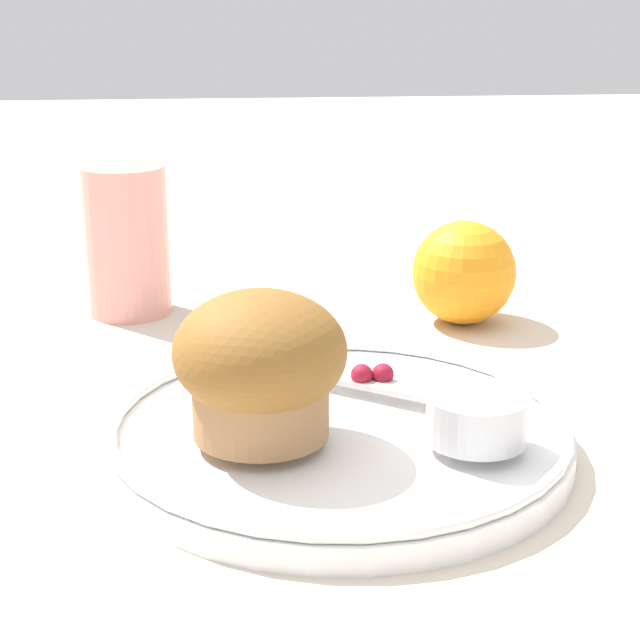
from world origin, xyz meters
The scene contains 8 objects.
ground_plane centered at (0.00, 0.00, 0.00)m, with size 3.00×3.00×0.00m, color beige.
plate centered at (0.01, -0.01, 0.01)m, with size 0.24×0.24×0.02m.
muffin centered at (-0.03, -0.03, 0.06)m, with size 0.09×0.09×0.07m.
cream_ramekin centered at (0.08, -0.05, 0.03)m, with size 0.05×0.05×0.02m.
berry_pair centered at (0.04, 0.03, 0.03)m, with size 0.02×0.01×0.01m.
butter_knife centered at (0.01, 0.04, 0.02)m, with size 0.15×0.11×0.00m.
orange_fruit centered at (0.12, 0.19, 0.04)m, with size 0.07×0.07×0.07m.
juice_glass centered at (-0.12, 0.23, 0.05)m, with size 0.06×0.06×0.11m.
Camera 1 is at (-0.04, -0.52, 0.25)m, focal length 60.00 mm.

